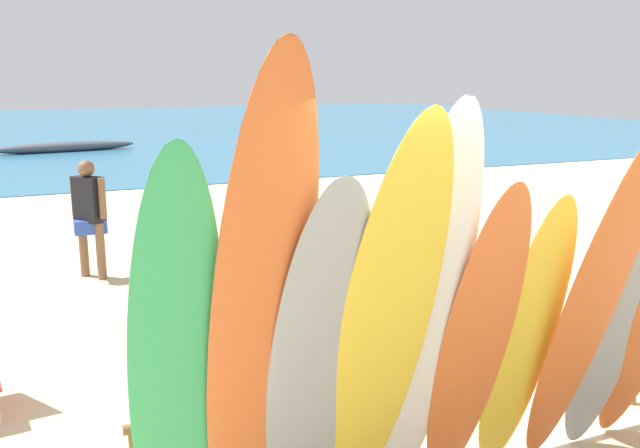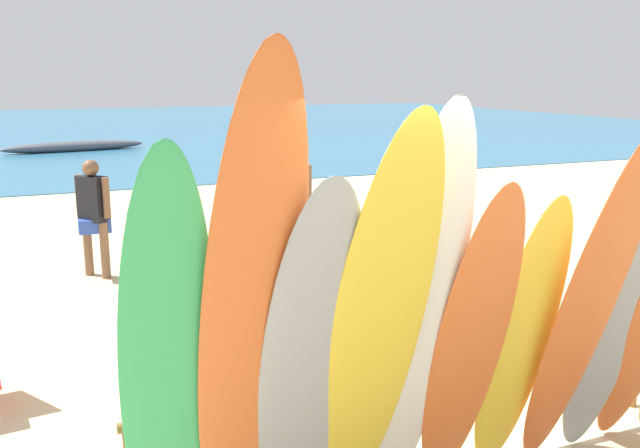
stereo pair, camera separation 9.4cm
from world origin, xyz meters
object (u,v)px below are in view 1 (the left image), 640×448
Objects in this scene: surfboard_yellow_3 at (383,335)px; surfboard_orange_5 at (475,346)px; surfboard_grey_2 at (318,370)px; surfboard_rack at (426,383)px; surfboard_yellow_6 at (525,341)px; surfboard_green_0 at (177,375)px; surfboard_white_4 at (425,319)px; surfboard_orange_7 at (589,311)px; distant_boat at (65,147)px; beachgoer_near_rack at (277,169)px; beachgoer_by_water at (291,193)px; beachgoer_strolling at (89,211)px; surfboard_grey_8 at (618,312)px; surfboard_orange_1 at (260,328)px.

surfboard_yellow_3 reaches higher than surfboard_orange_5.
surfboard_rack is at bearing 29.96° from surfboard_grey_2.
surfboard_green_0 is at bearing -179.72° from surfboard_yellow_6.
surfboard_white_4 is 1.05× the size of surfboard_orange_7.
surfboard_yellow_6 reaches higher than distant_boat.
beachgoer_by_water is at bearing -123.43° from beachgoer_near_rack.
surfboard_rack is at bearing -20.65° from beachgoer_strolling.
beachgoer_by_water is (1.51, 6.18, -0.38)m from surfboard_white_4.
surfboard_yellow_3 is 6.12m from beachgoer_strolling.
surfboard_white_4 is 1.48m from surfboard_grey_8.
surfboard_orange_1 reaches higher than surfboard_grey_2.
surfboard_grey_2 is at bearing 168.69° from surfboard_yellow_3.
surfboard_white_4 is 1.69× the size of beachgoer_by_water.
surfboard_grey_8 is at bearing -28.23° from surfboard_rack.
surfboard_orange_5 reaches higher than distant_boat.
distant_boat is (-0.91, 21.80, -1.09)m from surfboard_white_4.
surfboard_orange_7 is (1.80, -0.05, 0.09)m from surfboard_grey_2.
surfboard_yellow_3 is 1.64× the size of beachgoer_near_rack.
surfboard_yellow_3 is (0.36, -0.05, 0.16)m from surfboard_grey_2.
surfboard_grey_8 reaches higher than beachgoer_strolling.
distant_boat is at bearing 92.90° from surfboard_yellow_6.
surfboard_grey_2 is 1.45m from surfboard_yellow_6.
beachgoer_strolling is at bearing 96.32° from surfboard_yellow_3.
surfboard_white_4 reaches higher than surfboard_orange_5.
surfboard_white_4 is 21.84m from distant_boat.
surfboard_white_4 reaches higher than surfboard_green_0.
beachgoer_strolling is at bearing 88.80° from surfboard_orange_1.
beachgoer_by_water is (2.91, 6.18, -0.29)m from surfboard_green_0.
surfboard_orange_5 is at bearing 4.95° from surfboard_yellow_3.
surfboard_rack is 1.78× the size of surfboard_grey_2.
surfboard_orange_1 is 1.42× the size of surfboard_yellow_6.
surfboard_grey_2 is 1.05× the size of surfboard_orange_5.
surfboard_yellow_3 reaches higher than beachgoer_strolling.
surfboard_green_0 is 1.13× the size of surfboard_orange_5.
surfboard_orange_7 reaches higher than surfboard_orange_5.
surfboard_orange_5 is 1.40× the size of beachgoer_by_water.
surfboard_rack is at bearing 134.81° from surfboard_orange_7.
surfboard_orange_7 is 6.52m from beachgoer_strolling.
surfboard_yellow_3 is 1.00× the size of surfboard_white_4.
surfboard_yellow_6 is (1.08, 0.15, -0.26)m from surfboard_yellow_3.
beachgoer_by_water is (2.51, 6.27, -0.50)m from surfboard_orange_1.
surfboard_orange_5 is 1.39× the size of beachgoer_strolling.
beachgoer_strolling is at bearing 108.28° from surfboard_yellow_6.
surfboard_green_0 is at bearing -178.27° from surfboard_white_4.
surfboard_orange_5 is at bearing -176.87° from surfboard_grey_8.
surfboard_yellow_6 is (0.38, -0.51, 0.44)m from surfboard_rack.
surfboard_orange_5 is (-0.03, -0.56, 0.50)m from surfboard_rack.
surfboard_orange_1 is at bearing -173.18° from surfboard_white_4.
beachgoer_near_rack is (2.82, 8.65, -0.17)m from surfboard_grey_2.
surfboard_grey_2 reaches higher than surfboard_rack.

